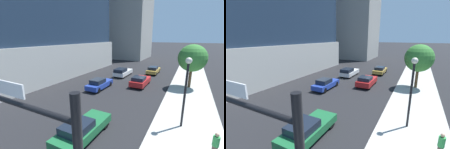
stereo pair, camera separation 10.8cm
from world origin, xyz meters
TOP-DOWN VIEW (x-y plane):
  - sidewalk at (8.22, 20.00)m, footprint 4.93×120.00m
  - construction_building at (-12.42, 48.90)m, footprint 16.49×23.71m
  - traffic_light_pole at (4.15, 3.00)m, footprint 6.03×0.48m
  - street_lamp at (7.85, 12.70)m, footprint 0.44×0.44m
  - street_tree at (8.13, 23.28)m, footprint 3.54×3.54m
  - car_red at (1.93, 21.29)m, footprint 1.91×4.37m
  - car_blue at (-2.52, 17.50)m, footprint 1.74×4.43m
  - car_gold at (1.93, 29.51)m, footprint 1.81×4.41m
  - car_green at (1.93, 8.23)m, footprint 1.85×4.68m
  - car_white at (-2.52, 25.21)m, footprint 1.91×4.63m
  - pedestrian_green_shirt at (9.69, 10.10)m, footprint 0.34×0.34m

SIDE VIEW (x-z plane):
  - sidewalk at x=8.22m, z-range 0.00..0.15m
  - car_blue at x=-2.52m, z-range -0.02..1.41m
  - car_gold at x=1.93m, z-range 0.01..1.39m
  - car_green at x=1.93m, z-range 0.00..1.40m
  - car_red at x=1.93m, z-range 0.00..1.44m
  - car_white at x=-2.52m, z-range -0.01..1.48m
  - pedestrian_green_shirt at x=9.69m, z-range 0.16..1.74m
  - street_lamp at x=7.85m, z-range 1.01..6.28m
  - traffic_light_pole at x=4.15m, z-range 1.21..6.89m
  - street_tree at x=8.13m, z-range 1.22..6.95m
  - construction_building at x=-12.42m, z-range -2.54..33.17m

